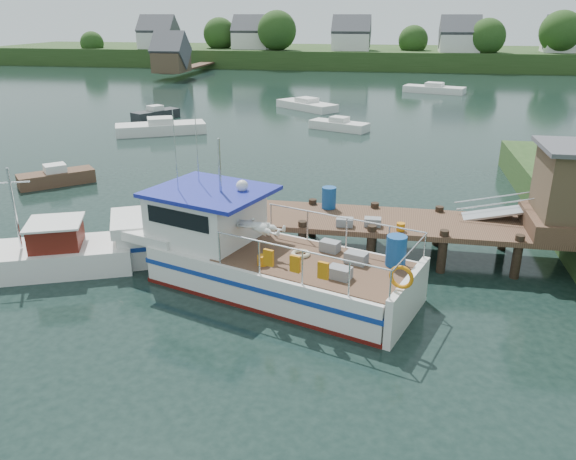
% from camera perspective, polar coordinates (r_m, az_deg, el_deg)
% --- Properties ---
extents(ground_plane, '(160.00, 160.00, 0.00)m').
position_cam_1_polar(ground_plane, '(22.04, 3.27, -1.94)').
color(ground_plane, black).
extents(far_shore, '(140.00, 42.55, 9.22)m').
position_cam_1_polar(far_shore, '(102.73, 9.54, 17.27)').
color(far_shore, '#29441B').
rests_on(far_shore, ground).
extents(dock, '(16.60, 3.00, 4.78)m').
position_cam_1_polar(dock, '(21.51, 20.88, 2.45)').
color(dock, '#513726').
rests_on(dock, ground).
extents(lobster_boat, '(11.86, 6.61, 5.80)m').
position_cam_1_polar(lobster_boat, '(19.10, -4.60, -2.30)').
color(lobster_boat, silver).
rests_on(lobster_boat, ground).
extents(work_boat, '(7.14, 4.37, 3.83)m').
position_cam_1_polar(work_boat, '(21.83, -24.30, -2.39)').
color(work_boat, silver).
rests_on(work_boat, ground).
extents(moored_rowboat, '(3.70, 3.56, 1.12)m').
position_cam_1_polar(moored_rowboat, '(32.69, -22.48, 4.99)').
color(moored_rowboat, '#513726').
rests_on(moored_rowboat, ground).
extents(moored_far, '(7.22, 4.22, 1.16)m').
position_cam_1_polar(moored_far, '(68.94, 14.62, 13.69)').
color(moored_far, silver).
rests_on(moored_far, ground).
extents(moored_a, '(6.96, 4.99, 1.22)m').
position_cam_1_polar(moored_a, '(44.64, -12.80, 10.11)').
color(moored_a, silver).
rests_on(moored_a, ground).
extents(moored_b, '(4.93, 3.27, 1.03)m').
position_cam_1_polar(moored_b, '(45.19, 5.21, 10.57)').
color(moored_b, silver).
rests_on(moored_b, ground).
extents(moored_d, '(6.44, 5.75, 1.10)m').
position_cam_1_polar(moored_d, '(55.03, 1.91, 12.57)').
color(moored_d, silver).
rests_on(moored_d, ground).
extents(moored_e, '(3.39, 4.36, 1.17)m').
position_cam_1_polar(moored_e, '(51.16, -13.29, 11.41)').
color(moored_e, black).
rests_on(moored_e, ground).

